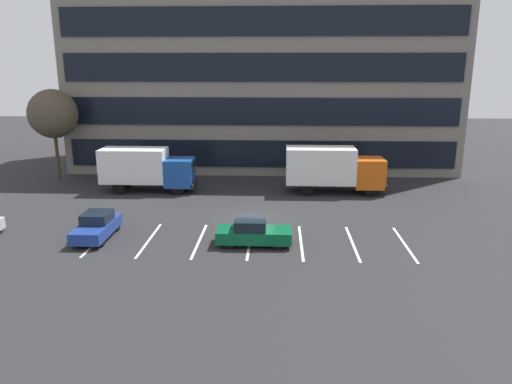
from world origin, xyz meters
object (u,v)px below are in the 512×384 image
(sedan_forest, at_px, (253,233))
(bare_tree, at_px, (53,114))
(box_truck_blue, at_px, (146,167))
(sedan_navy, at_px, (97,226))
(box_truck_orange, at_px, (333,168))

(sedan_forest, relative_size, bare_tree, 0.53)
(bare_tree, bearing_deg, box_truck_blue, -23.33)
(bare_tree, bearing_deg, sedan_navy, -59.01)
(box_truck_orange, distance_m, sedan_navy, 17.71)
(sedan_navy, bearing_deg, bare_tree, 120.99)
(box_truck_blue, height_order, sedan_forest, box_truck_blue)
(sedan_navy, xyz_separation_m, bare_tree, (-8.40, 13.99, 4.81))
(box_truck_orange, bearing_deg, bare_tree, 171.26)
(box_truck_blue, bearing_deg, sedan_forest, -51.74)
(sedan_forest, distance_m, bare_tree, 23.14)
(box_truck_blue, xyz_separation_m, sedan_forest, (8.72, -11.05, -1.17))
(box_truck_orange, relative_size, sedan_navy, 1.87)
(bare_tree, bearing_deg, sedan_forest, -40.54)
(box_truck_blue, bearing_deg, box_truck_orange, 0.75)
(sedan_forest, bearing_deg, sedan_navy, 175.32)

